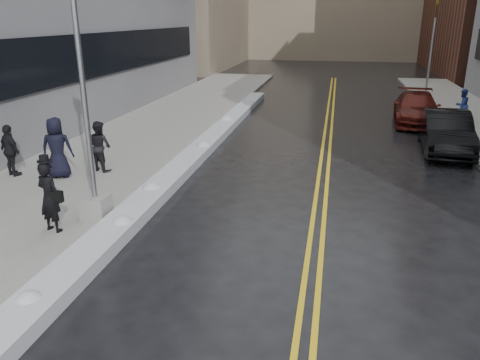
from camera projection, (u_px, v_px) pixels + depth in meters
The scene contains 14 objects.
ground at pixel (194, 273), 10.07m from camera, with size 160.00×160.00×0.00m, color black.
sidewalk_west at pixel (134, 141), 20.37m from camera, with size 5.50×50.00×0.15m, color gray.
lane_line_left at pixel (322, 153), 18.87m from camera, with size 0.12×50.00×0.01m, color gold.
lane_line_right at pixel (329, 153), 18.81m from camera, with size 0.12×50.00×0.01m, color gold.
snow_ridge at pixel (193, 156), 17.87m from camera, with size 0.90×30.00×0.34m, color silver.
lamppost at pixel (88, 130), 11.70m from camera, with size 0.65×0.65×7.62m.
traffic_signal at pixel (432, 47), 29.53m from camera, with size 0.16×0.20×6.00m.
pedestrian_fedora at pixel (49, 197), 11.43m from camera, with size 0.66×0.43×1.80m, color black.
pedestrian_b at pixel (100, 146), 16.02m from camera, with size 0.85×0.66×1.74m, color black.
pedestrian_c at pixel (57, 148), 15.29m from camera, with size 0.98×0.64×2.02m, color black.
pedestrian_d at pixel (10, 151), 15.47m from camera, with size 1.02×0.43×1.74m, color black.
pedestrian_east at pixel (462, 105), 23.89m from camera, with size 0.77×0.60×1.59m, color navy.
car_black at pixel (446, 132), 18.87m from camera, with size 1.73×4.96×1.64m, color black.
car_maroon at pixel (417, 108), 23.96m from camera, with size 2.15×5.29×1.53m, color #48100B.
Camera 1 is at (2.73, -8.46, 5.22)m, focal length 35.00 mm.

